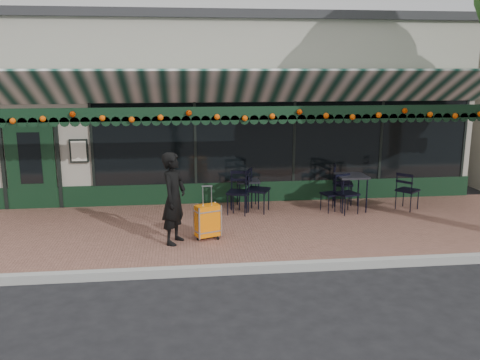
{
  "coord_description": "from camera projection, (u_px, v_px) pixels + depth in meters",
  "views": [
    {
      "loc": [
        -1.33,
        -8.05,
        3.4
      ],
      "look_at": [
        -0.2,
        1.6,
        1.24
      ],
      "focal_mm": 38.0,
      "sensor_mm": 36.0,
      "label": 1
    }
  ],
  "objects": [
    {
      "name": "woman",
      "position": [
        174.0,
        198.0,
        9.44
      ],
      "size": [
        0.63,
        0.75,
        1.73
      ],
      "primitive_type": "imported",
      "rotation": [
        0.0,
        0.0,
        1.16
      ],
      "color": "black",
      "rests_on": "sidewalk"
    },
    {
      "name": "chair_b_right",
      "position": [
        258.0,
        190.0,
        11.59
      ],
      "size": [
        0.67,
        0.67,
        1.0
      ],
      "primitive_type": null,
      "rotation": [
        0.0,
        0.0,
        1.14
      ],
      "color": "black",
      "rests_on": "sidewalk"
    },
    {
      "name": "chair_a_front",
      "position": [
        347.0,
        194.0,
        11.47
      ],
      "size": [
        0.57,
        0.57,
        0.89
      ],
      "primitive_type": null,
      "rotation": [
        0.0,
        0.0,
        0.33
      ],
      "color": "black",
      "rests_on": "sidewalk"
    },
    {
      "name": "ground",
      "position": [
        263.0,
        270.0,
        8.7
      ],
      "size": [
        80.0,
        80.0,
        0.0
      ],
      "primitive_type": "plane",
      "color": "black",
      "rests_on": "ground"
    },
    {
      "name": "sidewalk",
      "position": [
        247.0,
        230.0,
        10.62
      ],
      "size": [
        18.0,
        4.0,
        0.15
      ],
      "primitive_type": "cube",
      "color": "brown",
      "rests_on": "ground"
    },
    {
      "name": "chair_b_front",
      "position": [
        238.0,
        193.0,
        11.44
      ],
      "size": [
        0.61,
        0.61,
        0.97
      ],
      "primitive_type": null,
      "rotation": [
        0.0,
        0.0,
        -0.33
      ],
      "color": "black",
      "rests_on": "sidewalk"
    },
    {
      "name": "suitcase",
      "position": [
        208.0,
        221.0,
        9.77
      ],
      "size": [
        0.52,
        0.4,
        1.05
      ],
      "rotation": [
        0.0,
        0.0,
        0.38
      ],
      "color": "orange",
      "rests_on": "sidewalk"
    },
    {
      "name": "cafe_table_a",
      "position": [
        351.0,
        179.0,
        11.68
      ],
      "size": [
        0.67,
        0.67,
        0.83
      ],
      "color": "black",
      "rests_on": "sidewalk"
    },
    {
      "name": "chair_a_extra",
      "position": [
        408.0,
        191.0,
        11.78
      ],
      "size": [
        0.63,
        0.63,
        0.9
      ],
      "primitive_type": null,
      "rotation": [
        0.0,
        0.0,
        2.25
      ],
      "color": "black",
      "rests_on": "sidewalk"
    },
    {
      "name": "restaurant_building",
      "position": [
        223.0,
        104.0,
        15.8
      ],
      "size": [
        12.0,
        9.6,
        4.5
      ],
      "color": "#A29F8D",
      "rests_on": "ground"
    },
    {
      "name": "cafe_table_b",
      "position": [
        248.0,
        183.0,
        11.93
      ],
      "size": [
        0.53,
        0.53,
        0.66
      ],
      "color": "black",
      "rests_on": "sidewalk"
    },
    {
      "name": "chair_a_right",
      "position": [
        343.0,
        184.0,
        12.28
      ],
      "size": [
        0.59,
        0.59,
        0.97
      ],
      "primitive_type": null,
      "rotation": [
        0.0,
        0.0,
        1.32
      ],
      "color": "black",
      "rests_on": "sidewalk"
    },
    {
      "name": "chair_a_left",
      "position": [
        331.0,
        194.0,
        11.65
      ],
      "size": [
        0.49,
        0.49,
        0.79
      ],
      "primitive_type": null,
      "rotation": [
        0.0,
        0.0,
        -1.28
      ],
      "color": "black",
      "rests_on": "sidewalk"
    },
    {
      "name": "curb",
      "position": [
        263.0,
        268.0,
        8.6
      ],
      "size": [
        18.0,
        0.16,
        0.15
      ],
      "primitive_type": "cube",
      "color": "#9E9E99",
      "rests_on": "ground"
    },
    {
      "name": "chair_b_left",
      "position": [
        239.0,
        193.0,
        11.64
      ],
      "size": [
        0.44,
        0.44,
        0.84
      ],
      "primitive_type": null,
      "rotation": [
        0.0,
        0.0,
        -1.52
      ],
      "color": "black",
      "rests_on": "sidewalk"
    }
  ]
}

